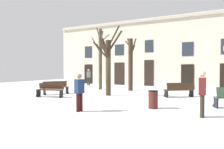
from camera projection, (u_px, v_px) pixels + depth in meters
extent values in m
plane|color=white|center=(97.00, 97.00, 13.11)|extent=(36.49, 36.49, 0.00)
cube|color=beige|center=(149.00, 52.00, 22.03)|extent=(22.81, 0.40, 7.04)
cube|color=#B1A993|center=(148.00, 20.00, 21.73)|extent=(22.81, 0.30, 0.24)
cube|color=black|center=(88.00, 74.00, 25.45)|extent=(1.11, 0.08, 2.31)
cube|color=#262D38|center=(88.00, 52.00, 25.38)|extent=(1.00, 0.06, 1.38)
cube|color=black|center=(119.00, 74.00, 23.48)|extent=(1.21, 0.08, 2.48)
cube|color=#262D38|center=(119.00, 50.00, 23.42)|extent=(1.09, 0.06, 1.20)
cube|color=black|center=(149.00, 73.00, 21.87)|extent=(0.99, 0.08, 2.69)
cube|color=#262D38|center=(149.00, 46.00, 21.80)|extent=(0.89, 0.06, 1.26)
cube|color=black|center=(187.00, 76.00, 20.08)|extent=(1.16, 0.08, 2.21)
cube|color=#262D38|center=(188.00, 49.00, 20.01)|extent=(1.05, 0.06, 1.31)
cylinder|color=#382B1E|center=(131.00, 65.00, 17.13)|extent=(0.37, 0.37, 4.22)
cylinder|color=#382B1E|center=(133.00, 46.00, 17.44)|extent=(0.25, 0.99, 1.41)
cylinder|color=#382B1E|center=(133.00, 50.00, 17.77)|extent=(0.39, 1.50, 1.03)
cylinder|color=#382B1E|center=(129.00, 43.00, 17.71)|extent=(0.87, 1.20, 0.93)
cylinder|color=#382B1E|center=(128.00, 44.00, 17.54)|extent=(0.84, 0.78, 0.71)
cylinder|color=#382B1E|center=(108.00, 68.00, 13.93)|extent=(0.34, 0.34, 3.65)
cylinder|color=#382B1E|center=(104.00, 50.00, 13.31)|extent=(0.25, 1.37, 1.33)
cylinder|color=#382B1E|center=(114.00, 36.00, 14.28)|extent=(0.40, 1.17, 1.60)
cylinder|color=#382B1E|center=(101.00, 51.00, 13.51)|extent=(0.55, 1.22, 1.13)
cylinder|color=#382B1E|center=(115.00, 42.00, 13.79)|extent=(1.00, 0.40, 1.44)
cylinder|color=#382B1E|center=(105.00, 46.00, 13.38)|extent=(0.31, 1.17, 0.90)
cylinder|color=#382B1E|center=(105.00, 47.00, 14.26)|extent=(0.89, 0.53, 1.22)
cylinder|color=#4C3D2D|center=(100.00, 59.00, 18.08)|extent=(0.30, 0.30, 5.17)
cylinder|color=#4C3D2D|center=(102.00, 41.00, 18.83)|extent=(0.75, 1.56, 0.88)
cylinder|color=#4C3D2D|center=(96.00, 45.00, 18.38)|extent=(1.08, 0.35, 1.43)
cylinder|color=#4C3D2D|center=(98.00, 34.00, 18.44)|extent=(0.85, 0.70, 1.39)
cylinder|color=#4C3D2D|center=(102.00, 38.00, 17.39)|extent=(0.96, 1.12, 0.85)
cylinder|color=#4C3D2D|center=(102.00, 48.00, 17.72)|extent=(0.79, 0.52, 0.94)
cylinder|color=#4C3D2D|center=(99.00, 49.00, 18.28)|extent=(0.60, 0.36, 0.91)
cylinder|color=#4C3D2D|center=(105.00, 38.00, 17.78)|extent=(0.97, 0.16, 0.65)
cylinder|color=#4C1E19|center=(153.00, 100.00, 9.37)|extent=(0.42, 0.42, 0.76)
torus|color=black|center=(153.00, 91.00, 9.36)|extent=(0.44, 0.44, 0.04)
cube|color=#3D2819|center=(50.00, 90.00, 13.11)|extent=(1.74, 0.88, 0.05)
cube|color=#3D2819|center=(51.00, 86.00, 13.31)|extent=(1.65, 0.56, 0.37)
cube|color=black|center=(39.00, 93.00, 13.29)|extent=(0.17, 0.41, 0.46)
torus|color=black|center=(37.00, 96.00, 13.12)|extent=(0.17, 0.07, 0.17)
cube|color=black|center=(61.00, 94.00, 12.95)|extent=(0.17, 0.41, 0.46)
torus|color=black|center=(60.00, 97.00, 12.78)|extent=(0.17, 0.07, 0.17)
cube|color=#51331E|center=(56.00, 87.00, 14.74)|extent=(1.23, 1.75, 0.05)
cube|color=#51331E|center=(55.00, 84.00, 14.91)|extent=(0.91, 1.57, 0.38)
cube|color=black|center=(44.00, 91.00, 14.30)|extent=(0.40, 0.25, 0.48)
torus|color=black|center=(45.00, 94.00, 14.15)|extent=(0.11, 0.16, 0.17)
cube|color=black|center=(67.00, 90.00, 15.19)|extent=(0.40, 0.25, 0.48)
torus|color=black|center=(68.00, 92.00, 15.05)|extent=(0.11, 0.16, 0.17)
cube|color=#3D2819|center=(179.00, 90.00, 13.21)|extent=(1.71, 1.52, 0.05)
cube|color=#3D2819|center=(181.00, 86.00, 13.00)|extent=(1.51, 1.28, 0.42)
cube|color=black|center=(191.00, 93.00, 13.39)|extent=(0.31, 0.35, 0.45)
torus|color=black|center=(190.00, 95.00, 13.57)|extent=(0.15, 0.13, 0.17)
cube|color=black|center=(166.00, 94.00, 13.05)|extent=(0.31, 0.35, 0.45)
torus|color=black|center=(165.00, 96.00, 13.23)|extent=(0.15, 0.13, 0.17)
cube|color=black|center=(216.00, 103.00, 9.52)|extent=(0.21, 0.37, 0.47)
torus|color=black|center=(214.00, 105.00, 9.68)|extent=(0.17, 0.10, 0.17)
cylinder|color=#2D271E|center=(88.00, 81.00, 22.68)|extent=(0.14, 0.14, 0.84)
cylinder|color=#2D271E|center=(89.00, 81.00, 22.65)|extent=(0.14, 0.14, 0.84)
cube|color=slate|center=(89.00, 74.00, 22.65)|extent=(0.43, 0.33, 0.65)
sphere|color=tan|center=(89.00, 70.00, 22.64)|extent=(0.23, 0.23, 0.23)
cylinder|color=#350F0F|center=(81.00, 102.00, 8.79)|extent=(0.14, 0.14, 0.75)
cylinder|color=#350F0F|center=(78.00, 103.00, 8.64)|extent=(0.14, 0.14, 0.75)
cube|color=navy|center=(79.00, 86.00, 8.70)|extent=(0.27, 0.41, 0.58)
sphere|color=#9E755B|center=(79.00, 76.00, 8.69)|extent=(0.21, 0.21, 0.21)
cylinder|color=#2D271E|center=(202.00, 106.00, 7.59)|extent=(0.14, 0.14, 0.81)
cylinder|color=#2D271E|center=(202.00, 106.00, 7.75)|extent=(0.14, 0.14, 0.81)
cube|color=#591919|center=(202.00, 86.00, 7.65)|extent=(0.22, 0.38, 0.63)
sphere|color=beige|center=(203.00, 74.00, 7.64)|extent=(0.22, 0.22, 0.22)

